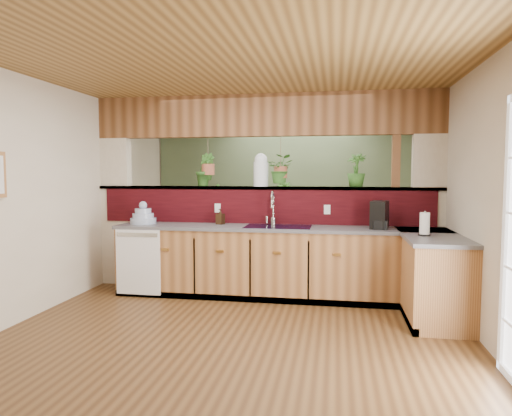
% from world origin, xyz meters
% --- Properties ---
extents(ground, '(4.60, 7.00, 0.01)m').
position_xyz_m(ground, '(0.00, 0.00, 0.00)').
color(ground, '#4D3117').
rests_on(ground, ground).
extents(ceiling, '(4.60, 7.00, 0.01)m').
position_xyz_m(ceiling, '(0.00, 0.00, 2.60)').
color(ceiling, brown).
rests_on(ceiling, ground).
extents(wall_back, '(4.60, 0.02, 2.60)m').
position_xyz_m(wall_back, '(0.00, 3.50, 1.30)').
color(wall_back, beige).
rests_on(wall_back, ground).
extents(wall_left, '(0.02, 7.00, 2.60)m').
position_xyz_m(wall_left, '(-2.30, 0.00, 1.30)').
color(wall_left, beige).
rests_on(wall_left, ground).
extents(wall_right, '(0.02, 7.00, 2.60)m').
position_xyz_m(wall_right, '(2.30, 0.00, 1.30)').
color(wall_right, beige).
rests_on(wall_right, ground).
extents(pass_through_partition, '(4.60, 0.21, 2.60)m').
position_xyz_m(pass_through_partition, '(0.03, 1.35, 1.19)').
color(pass_through_partition, beige).
rests_on(pass_through_partition, ground).
extents(pass_through_ledge, '(4.60, 0.21, 0.04)m').
position_xyz_m(pass_through_ledge, '(0.00, 1.35, 1.37)').
color(pass_through_ledge, brown).
rests_on(pass_through_ledge, ground).
extents(header_beam, '(4.60, 0.15, 0.55)m').
position_xyz_m(header_beam, '(0.00, 1.35, 2.33)').
color(header_beam, brown).
rests_on(header_beam, ground).
extents(sage_backwall, '(4.55, 0.02, 2.55)m').
position_xyz_m(sage_backwall, '(0.00, 3.48, 1.30)').
color(sage_backwall, '#546948').
rests_on(sage_backwall, ground).
extents(countertop, '(4.14, 1.52, 0.90)m').
position_xyz_m(countertop, '(0.84, 0.87, 0.45)').
color(countertop, brown).
rests_on(countertop, ground).
extents(dishwasher, '(0.58, 0.03, 0.82)m').
position_xyz_m(dishwasher, '(-1.48, 0.66, 0.46)').
color(dishwasher, white).
rests_on(dishwasher, ground).
extents(navy_sink, '(0.82, 0.50, 0.18)m').
position_xyz_m(navy_sink, '(0.25, 0.98, 0.82)').
color(navy_sink, black).
rests_on(navy_sink, countertop).
extents(faucet, '(0.19, 0.19, 0.44)m').
position_xyz_m(faucet, '(0.16, 1.13, 1.14)').
color(faucet, '#B7B7B2').
rests_on(faucet, countertop).
extents(dish_stack, '(0.34, 0.34, 0.30)m').
position_xyz_m(dish_stack, '(-1.55, 1.00, 0.99)').
color(dish_stack, '#9CABC9').
rests_on(dish_stack, countertop).
extents(soap_dispenser, '(0.12, 0.12, 0.20)m').
position_xyz_m(soap_dispenser, '(-0.53, 1.11, 1.00)').
color(soap_dispenser, '#352313').
rests_on(soap_dispenser, countertop).
extents(coffee_maker, '(0.18, 0.30, 0.33)m').
position_xyz_m(coffee_maker, '(1.48, 0.96, 1.05)').
color(coffee_maker, black).
rests_on(coffee_maker, countertop).
extents(paper_towel, '(0.12, 0.12, 0.26)m').
position_xyz_m(paper_towel, '(1.89, 0.41, 1.02)').
color(paper_towel, black).
rests_on(paper_towel, countertop).
extents(glass_jar, '(0.20, 0.20, 0.44)m').
position_xyz_m(glass_jar, '(-0.03, 1.35, 1.61)').
color(glass_jar, silver).
rests_on(glass_jar, pass_through_ledge).
extents(ledge_plant_left, '(0.28, 0.25, 0.45)m').
position_xyz_m(ledge_plant_left, '(-0.80, 1.35, 1.61)').
color(ledge_plant_left, '#2B5A1F').
rests_on(ledge_plant_left, pass_through_ledge).
extents(ledge_plant_right, '(0.30, 0.30, 0.43)m').
position_xyz_m(ledge_plant_right, '(1.21, 1.35, 1.60)').
color(ledge_plant_right, '#2B5A1F').
rests_on(ledge_plant_right, pass_through_ledge).
extents(hanging_plant_a, '(0.23, 0.19, 0.51)m').
position_xyz_m(hanging_plant_a, '(-0.76, 1.35, 1.77)').
color(hanging_plant_a, brown).
rests_on(hanging_plant_a, header_beam).
extents(hanging_plant_b, '(0.35, 0.31, 0.55)m').
position_xyz_m(hanging_plant_b, '(0.23, 1.35, 1.78)').
color(hanging_plant_b, brown).
rests_on(hanging_plant_b, header_beam).
extents(shelving_console, '(1.39, 0.84, 0.90)m').
position_xyz_m(shelving_console, '(-0.48, 3.25, 0.50)').
color(shelving_console, black).
rests_on(shelving_console, ground).
extents(shelf_plant_a, '(0.26, 0.20, 0.43)m').
position_xyz_m(shelf_plant_a, '(-1.13, 3.25, 1.17)').
color(shelf_plant_a, '#2B5A1F').
rests_on(shelf_plant_a, shelving_console).
extents(shelf_plant_b, '(0.35, 0.35, 0.49)m').
position_xyz_m(shelf_plant_b, '(0.06, 3.25, 1.19)').
color(shelf_plant_b, '#2B5A1F').
rests_on(shelf_plant_b, shelving_console).
extents(floor_plant, '(0.75, 0.71, 0.68)m').
position_xyz_m(floor_plant, '(1.19, 2.38, 0.34)').
color(floor_plant, '#2B5A1F').
rests_on(floor_plant, ground).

